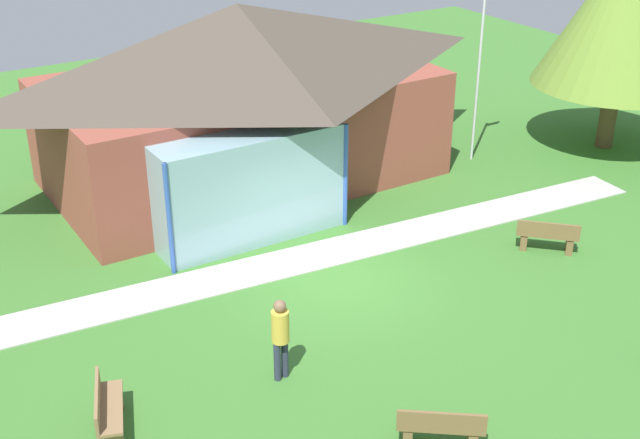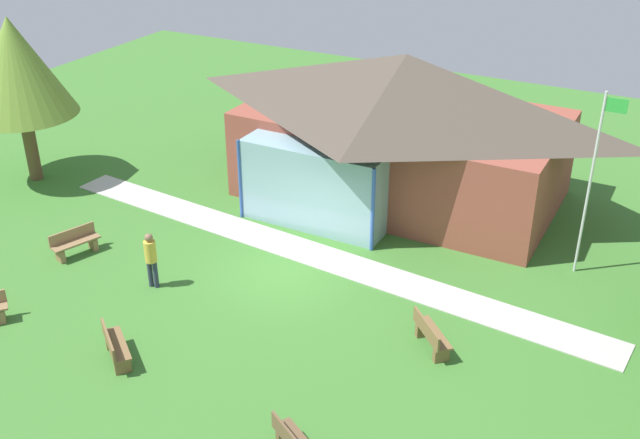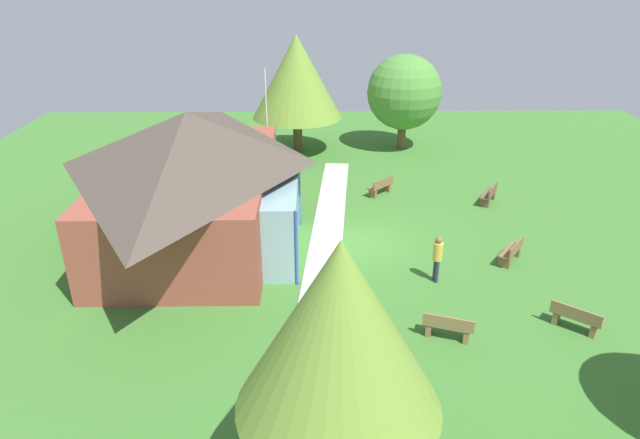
% 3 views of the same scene
% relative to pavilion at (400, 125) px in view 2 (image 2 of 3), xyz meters
% --- Properties ---
extents(ground_plane, '(44.00, 44.00, 0.00)m').
position_rel_pavilion_xyz_m(ground_plane, '(-0.80, -6.58, -2.66)').
color(ground_plane, '#3D752D').
extents(pavilion, '(11.79, 7.83, 5.13)m').
position_rel_pavilion_xyz_m(pavilion, '(0.00, 0.00, 0.00)').
color(pavilion, brown).
rests_on(pavilion, ground_plane).
extents(footpath, '(19.52, 3.02, 0.03)m').
position_rel_pavilion_xyz_m(footpath, '(-0.80, -5.18, -2.64)').
color(footpath, '#BCB7B2').
rests_on(footpath, ground_plane).
extents(flagpole, '(0.64, 0.08, 5.61)m').
position_rel_pavilion_xyz_m(flagpole, '(6.82, -2.36, 0.44)').
color(flagpole, silver).
rests_on(flagpole, ground_plane).
extents(bench_front_center, '(1.46, 1.26, 0.84)m').
position_rel_pavilion_xyz_m(bench_front_center, '(-2.48, -12.10, -2.26)').
color(bench_front_center, brown).
rests_on(bench_front_center, ground_plane).
extents(bench_mid_right, '(1.37, 1.37, 0.84)m').
position_rel_pavilion_xyz_m(bench_mid_right, '(4.29, -7.97, -2.26)').
color(bench_mid_right, brown).
rests_on(bench_mid_right, ground_plane).
extents(bench_mid_left, '(0.91, 1.56, 0.84)m').
position_rel_pavilion_xyz_m(bench_mid_left, '(-7.14, -8.64, -2.26)').
color(bench_mid_left, olive).
rests_on(bench_mid_left, ground_plane).
extents(visitor_strolling_lawn, '(0.34, 0.34, 1.74)m').
position_rel_pavilion_xyz_m(visitor_strolling_lawn, '(-3.82, -8.97, -1.64)').
color(visitor_strolling_lawn, '#2D3347').
rests_on(visitor_strolling_lawn, ground_plane).
extents(tree_west_hedge, '(3.91, 3.91, 6.09)m').
position_rel_pavilion_xyz_m(tree_west_hedge, '(-12.56, -5.10, 1.64)').
color(tree_west_hedge, brown).
rests_on(tree_west_hedge, ground_plane).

